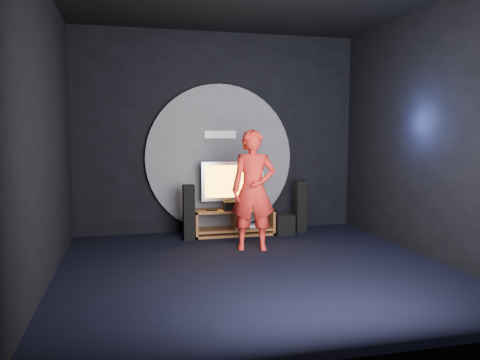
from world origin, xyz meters
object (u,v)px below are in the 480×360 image
tv (233,183)px  tower_speaker_left (189,213)px  tower_speaker_right (300,207)px  subwoofer (284,224)px  media_console (234,224)px  player (253,190)px

tv → tower_speaker_left: 0.95m
tv → tower_speaker_left: bearing=-160.5°
tower_speaker_right → subwoofer: 0.47m
media_console → tower_speaker_right: tower_speaker_right is taller
subwoofer → player: size_ratio=0.19×
media_console → player: player is taller
tv → player: player is taller
tower_speaker_right → subwoofer: (-0.35, -0.13, -0.28)m
subwoofer → media_console: bearing=168.7°
media_console → tower_speaker_right: 1.22m
tower_speaker_right → subwoofer: tower_speaker_right is taller
tower_speaker_left → subwoofer: (1.65, 0.05, -0.28)m
tv → player: (0.07, -1.12, 0.01)m
tv → player: size_ratio=0.60×
tower_speaker_left → subwoofer: tower_speaker_left is taller
media_console → tv: size_ratio=1.26×
player → subwoofer: bearing=61.2°
media_console → player: size_ratio=0.76×
tower_speaker_left → media_console: bearing=15.0°
media_console → tower_speaker_right: size_ratio=1.51×
media_console → subwoofer: size_ratio=3.94×
tv → media_console: bearing=-83.9°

